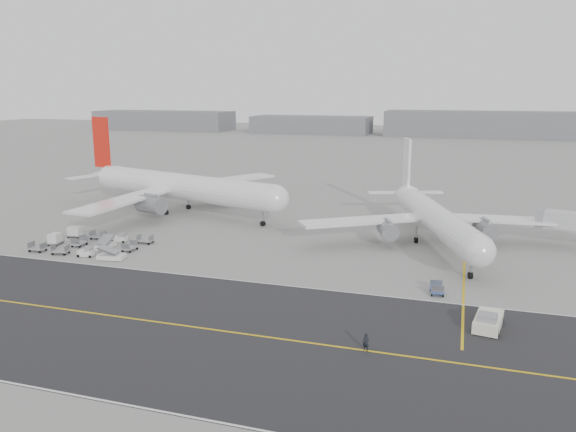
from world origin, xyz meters
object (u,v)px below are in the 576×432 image
(airliner_a, at_px, (178,186))
(pushback_tug, at_px, (488,321))
(ground_crew_a, at_px, (366,342))
(airliner_b, at_px, (433,216))

(airliner_a, distance_m, pushback_tug, 75.14)
(pushback_tug, height_order, ground_crew_a, pushback_tug)
(airliner_a, distance_m, ground_crew_a, 72.49)
(airliner_b, relative_size, ground_crew_a, 23.26)
(airliner_a, relative_size, pushback_tug, 7.43)
(airliner_b, xyz_separation_m, pushback_tug, (7.97, -34.32, -3.78))
(pushback_tug, distance_m, ground_crew_a, 15.11)
(airliner_a, bearing_deg, ground_crew_a, -120.23)
(airliner_a, height_order, airliner_b, airliner_a)
(pushback_tug, xyz_separation_m, ground_crew_a, (-11.79, -9.45, 0.11))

